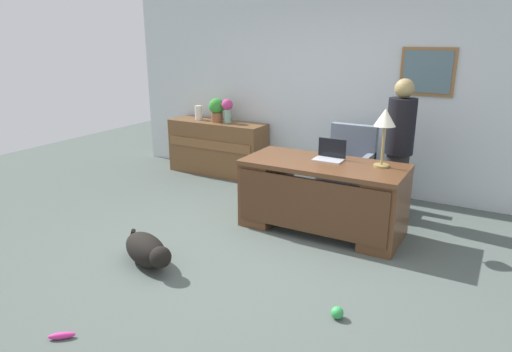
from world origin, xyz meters
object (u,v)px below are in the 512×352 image
Objects in this scene: armchair at (348,169)px; desk_lamp at (385,121)px; dog_lying at (147,250)px; vase_empty at (199,113)px; dog_toy_bone at (62,336)px; laptop at (330,155)px; dog_toy_ball at (337,313)px; potted_plant at (217,109)px; credenza at (218,148)px; vase_with_flowers at (227,109)px; person_standing at (399,149)px; desk at (322,195)px.

armchair is 1.32m from desk_lamp.
vase_empty is at bearing 117.19° from dog_lying.
dog_toy_bone is at bearing -67.22° from vase_empty.
dog_toy_ball is at bearing -66.42° from laptop.
potted_plant is at bearing 153.78° from laptop.
potted_plant reaches higher than dog_toy_ball.
vase_with_flowers is (0.19, 0.00, 0.63)m from credenza.
vase_with_flowers is at bearing 0.00° from vase_empty.
person_standing is at bearing 93.18° from dog_toy_ball.
desk_lamp is (0.59, 0.17, 0.85)m from desk.
desk_lamp is (0.62, -0.84, 0.81)m from armchair.
armchair is 2.13m from vase_with_flowers.
vase_with_flowers reaches higher than credenza.
vase_empty is at bearing 140.11° from dog_toy_ball.
potted_plant is (0.35, 0.00, 0.09)m from vase_empty.
desk_lamp reaches higher than dog_lying.
vase_with_flowers is at bearing 151.69° from laptop.
dog_lying is 2.20m from laptop.
credenza is at bearing -179.61° from vase_with_flowers.
armchair is at bearing -7.18° from credenza.
laptop is 1.67× the size of dog_toy_bone.
person_standing is at bearing -9.60° from potted_plant.
desk reaches higher than dog_toy_ball.
armchair is 2.31m from potted_plant.
person_standing is 2.69× the size of desk_lamp.
dog_toy_bone is (1.34, -4.03, -1.00)m from potted_plant.
credenza is 4.26m from dog_toy_bone.
desk is 1.10m from person_standing.
desk_lamp reaches higher than vase_empty.
vase_empty is 1.16× the size of dog_toy_bone.
vase_empty is (-2.62, 1.12, 0.10)m from laptop.
person_standing is 2.24× the size of dog_lying.
armchair is at bearing 93.36° from laptop.
vase_empty is at bearing 180.00° from vase_with_flowers.
armchair is 4.56× the size of vase_empty.
armchair is 10.18× the size of dog_toy_ball.
armchair is (2.22, -0.28, 0.05)m from credenza.
person_standing reaches higher than vase_with_flowers.
dog_lying is (-1.13, -1.58, -0.27)m from desk.
potted_plant reaches higher than dog_toy_bone.
dog_lying reaches higher than dog_toy_ball.
desk_lamp is 3.40m from vase_empty.
dog_toy_ball reaches higher than dog_toy_bone.
dog_toy_bone is (1.34, -4.02, -0.39)m from credenza.
dog_lying is (-1.75, -2.38, -0.70)m from person_standing.
desk_lamp is at bearing -23.00° from vase_with_flowers.
armchair is 2.83m from dog_lying.
person_standing is at bearing 66.61° from dog_toy_bone.
potted_plant is at bearing 111.45° from dog_lying.
laptop is at bearing 179.32° from desk_lamp.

